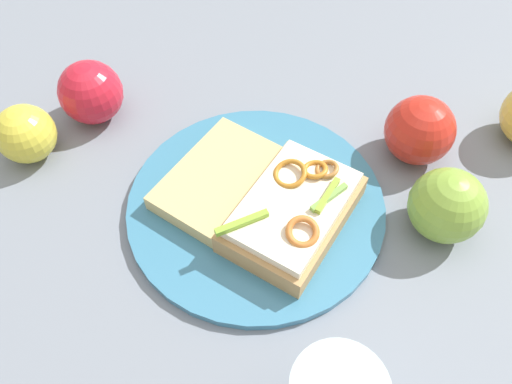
{
  "coord_description": "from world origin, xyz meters",
  "views": [
    {
      "loc": [
        0.28,
        -0.16,
        0.48
      ],
      "look_at": [
        0.0,
        0.0,
        0.03
      ],
      "focal_mm": 36.05,
      "sensor_mm": 36.0,
      "label": 1
    }
  ],
  "objects": [
    {
      "name": "apple_2",
      "position": [
        0.03,
        0.2,
        0.04
      ],
      "size": [
        0.11,
        0.11,
        0.08
      ],
      "primitive_type": "sphere",
      "rotation": [
        0.0,
        0.0,
        4.29
      ],
      "color": "red",
      "rests_on": "ground_plane"
    },
    {
      "name": "apple_3",
      "position": [
        0.12,
        0.16,
        0.04
      ],
      "size": [
        0.09,
        0.09,
        0.08
      ],
      "primitive_type": "sphere",
      "rotation": [
        0.0,
        0.0,
        2.96
      ],
      "color": "#7DA73A",
      "rests_on": "ground_plane"
    },
    {
      "name": "apple_1",
      "position": [
        -0.23,
        -0.1,
        0.04
      ],
      "size": [
        0.11,
        0.11,
        0.08
      ],
      "primitive_type": "sphere",
      "rotation": [
        0.0,
        0.0,
        3.99
      ],
      "color": "red",
      "rests_on": "ground_plane"
    },
    {
      "name": "plate",
      "position": [
        0.0,
        0.0,
        0.01
      ],
      "size": [
        0.29,
        0.29,
        0.01
      ],
      "primitive_type": "cylinder",
      "color": "teal",
      "rests_on": "ground_plane"
    },
    {
      "name": "ground_plane",
      "position": [
        0.0,
        0.0,
        0.0
      ],
      "size": [
        2.0,
        2.0,
        0.0
      ],
      "primitive_type": "plane",
      "color": "slate",
      "rests_on": "ground"
    },
    {
      "name": "bread_slice_side",
      "position": [
        -0.04,
        -0.02,
        0.02
      ],
      "size": [
        0.15,
        0.17,
        0.02
      ],
      "primitive_type": "cube",
      "rotation": [
        0.0,
        0.0,
        5.16
      ],
      "color": "tan",
      "rests_on": "plate"
    },
    {
      "name": "sandwich",
      "position": [
        0.04,
        0.02,
        0.03
      ],
      "size": [
        0.16,
        0.18,
        0.05
      ],
      "rotation": [
        0.0,
        0.0,
        5.2
      ],
      "color": "tan",
      "rests_on": "plate"
    },
    {
      "name": "apple_4",
      "position": [
        -0.21,
        -0.19,
        0.03
      ],
      "size": [
        0.1,
        0.1,
        0.07
      ],
      "primitive_type": "sphere",
      "rotation": [
        0.0,
        0.0,
        0.57
      ],
      "color": "gold",
      "rests_on": "ground_plane"
    }
  ]
}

